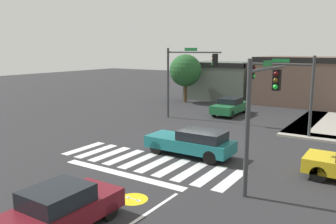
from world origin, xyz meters
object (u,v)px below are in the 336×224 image
Objects in this scene: traffic_signal_northeast at (283,82)px; car_green at (230,106)px; car_maroon at (58,210)px; traffic_signal_northwest at (187,70)px; roadside_tree at (185,71)px; car_teal at (193,142)px; traffic_signal_southeast at (263,98)px.

car_green is at bearing -40.72° from traffic_signal_northeast.
traffic_signal_northwest is at bearing 17.05° from car_maroon.
car_green is (-3.24, 21.25, 0.03)m from car_maroon.
traffic_signal_northeast is 1.23× the size of car_maroon.
roadside_tree is at bearing -121.26° from car_green.
traffic_signal_northeast is at bearing -7.12° from traffic_signal_northwest.
car_maroon is 0.94× the size of car_green.
traffic_signal_northwest reaches higher than car_maroon.
traffic_signal_northwest reaches higher than traffic_signal_northeast.
traffic_signal_northeast is 7.97m from car_green.
car_maroon is (0.28, -9.14, -0.03)m from car_teal.
traffic_signal_northeast is at bearing -35.79° from roadside_tree.
car_teal is at bearing 67.30° from traffic_signal_southeast.
car_maroon is (-3.94, -7.37, -2.92)m from traffic_signal_southeast.
traffic_signal_southeast reaches higher than roadside_tree.
traffic_signal_northeast reaches higher than car_green.
traffic_signal_southeast is 1.04× the size of roadside_tree.
car_maroon is at bearing 91.76° from car_teal.
car_teal is 12.47m from car_green.
traffic_signal_southeast is 1.17× the size of car_green.
traffic_signal_northeast is at bearing -8.38° from car_maroon.
traffic_signal_southeast is (9.26, -9.97, -0.36)m from traffic_signal_northwest.
car_maroon is (-2.41, -16.38, -2.83)m from traffic_signal_northeast.
car_teal is 1.05× the size of car_green.
traffic_signal_southeast is 5.41m from car_teal.
traffic_signal_northwest reaches higher than roadside_tree.
car_teal is 19.29m from roadside_tree.
traffic_signal_southeast is 1.01× the size of traffic_signal_northeast.
traffic_signal_southeast reaches higher than traffic_signal_northeast.
traffic_signal_northwest is at bearing -28.00° from car_green.
car_teal is at bearing 1.76° from car_maroon.
car_teal is 1.11× the size of car_maroon.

